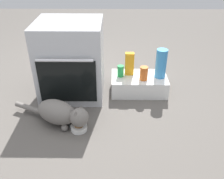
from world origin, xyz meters
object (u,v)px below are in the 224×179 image
(cat, at_px, (60,113))
(juice_carton, at_px, (129,64))
(soda_can, at_px, (121,71))
(water_bottle, at_px, (161,64))
(sauce_jar, at_px, (144,73))
(pantry_cabinet, at_px, (139,84))
(food_bowl, at_px, (79,127))
(oven, at_px, (71,60))

(cat, relative_size, juice_carton, 3.01)
(juice_carton, relative_size, soda_can, 2.00)
(cat, distance_m, water_bottle, 1.10)
(sauce_jar, bearing_deg, pantry_cabinet, 119.48)
(food_bowl, height_order, sauce_jar, sauce_jar)
(juice_carton, xyz_separation_m, water_bottle, (0.31, -0.05, 0.03))
(food_bowl, bearing_deg, water_bottle, 39.45)
(oven, height_order, pantry_cabinet, oven)
(cat, distance_m, juice_carton, 0.89)
(juice_carton, height_order, water_bottle, water_bottle)
(food_bowl, height_order, juice_carton, juice_carton)
(pantry_cabinet, bearing_deg, water_bottle, -0.56)
(food_bowl, bearing_deg, sauce_jar, 43.85)
(cat, bearing_deg, sauce_jar, 57.78)
(juice_carton, relative_size, sauce_jar, 1.71)
(oven, distance_m, juice_carton, 0.59)
(soda_can, bearing_deg, oven, -176.38)
(juice_carton, xyz_separation_m, soda_can, (-0.09, -0.05, -0.06))
(soda_can, bearing_deg, sauce_jar, -16.02)
(sauce_jar, bearing_deg, soda_can, 163.98)
(juice_carton, bearing_deg, pantry_cabinet, -26.16)
(oven, height_order, juice_carton, oven)
(pantry_cabinet, xyz_separation_m, food_bowl, (-0.56, -0.63, -0.06))
(water_bottle, bearing_deg, food_bowl, -140.55)
(cat, relative_size, sauce_jar, 5.15)
(sauce_jar, relative_size, water_bottle, 0.47)
(pantry_cabinet, bearing_deg, juice_carton, 153.84)
(pantry_cabinet, xyz_separation_m, sauce_jar, (0.04, -0.06, 0.16))
(water_bottle, bearing_deg, cat, -148.95)
(water_bottle, distance_m, soda_can, 0.42)
(pantry_cabinet, relative_size, water_bottle, 1.91)
(sauce_jar, height_order, water_bottle, water_bottle)
(oven, height_order, water_bottle, oven)
(juice_carton, bearing_deg, soda_can, -152.46)
(oven, distance_m, food_bowl, 0.71)
(oven, bearing_deg, soda_can, 3.62)
(pantry_cabinet, xyz_separation_m, water_bottle, (0.21, -0.00, 0.24))
(oven, distance_m, cat, 0.59)
(food_bowl, relative_size, sauce_jar, 1.00)
(sauce_jar, distance_m, soda_can, 0.24)
(oven, distance_m, soda_can, 0.51)
(water_bottle, relative_size, soda_can, 2.50)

